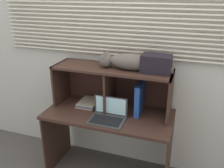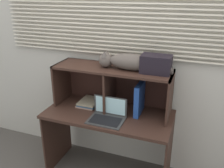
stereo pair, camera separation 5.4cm
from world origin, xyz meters
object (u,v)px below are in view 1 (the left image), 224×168
at_px(cat, 127,62).
at_px(storage_box, 156,64).
at_px(binder_upright, 140,98).
at_px(laptop, 108,115).
at_px(book_stack, 89,103).

relative_size(cat, storage_box, 2.64).
distance_m(cat, storage_box, 0.27).
relative_size(cat, binder_upright, 2.28).
distance_m(binder_upright, storage_box, 0.39).
height_order(laptop, binder_upright, binder_upright).
distance_m(cat, book_stack, 0.64).
bearing_deg(laptop, binder_upright, 41.55).
bearing_deg(cat, binder_upright, 0.00).
bearing_deg(binder_upright, book_stack, -179.96).
relative_size(laptop, binder_upright, 1.06).
height_order(cat, binder_upright, cat).
xyz_separation_m(cat, laptop, (-0.12, -0.22, -0.47)).
relative_size(cat, book_stack, 2.80).
distance_m(binder_upright, book_stack, 0.56).
bearing_deg(storage_box, cat, 180.00).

